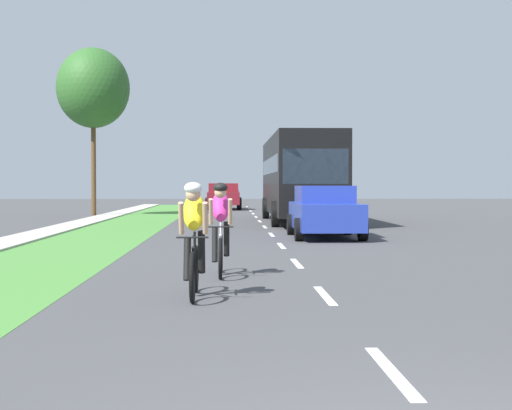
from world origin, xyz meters
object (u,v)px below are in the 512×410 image
(cyclist_lead, at_px, (194,239))
(bus_black, at_px, (300,174))
(cyclist_trailing, at_px, (221,228))
(street_tree_far, at_px, (93,88))
(sedan_blue, at_px, (325,211))
(pickup_maroon, at_px, (224,196))

(cyclist_lead, xyz_separation_m, bus_black, (3.45, 21.12, 1.17))
(cyclist_trailing, bearing_deg, street_tree_far, 104.52)
(street_tree_far, bearing_deg, cyclist_trailing, -75.48)
(sedan_blue, height_order, pickup_maroon, pickup_maroon)
(pickup_maroon, bearing_deg, bus_black, -78.60)
(cyclist_trailing, relative_size, sedan_blue, 0.40)
(cyclist_trailing, relative_size, street_tree_far, 0.20)
(bus_black, xyz_separation_m, pickup_maroon, (-3.26, 16.16, -1.15))
(cyclist_lead, relative_size, sedan_blue, 0.40)
(cyclist_trailing, bearing_deg, pickup_maroon, 90.24)
(bus_black, bearing_deg, cyclist_lead, -99.27)
(cyclist_trailing, xyz_separation_m, street_tree_far, (-6.65, 25.67, 5.59))
(sedan_blue, xyz_separation_m, bus_black, (0.16, 9.41, 1.21))
(sedan_blue, xyz_separation_m, street_tree_far, (-9.60, 16.44, 5.63))
(street_tree_far, bearing_deg, bus_black, -35.77)
(sedan_blue, relative_size, street_tree_far, 0.51)
(sedan_blue, distance_m, pickup_maroon, 25.76)
(cyclist_trailing, xyz_separation_m, bus_black, (3.11, 18.64, 1.17))
(pickup_maroon, bearing_deg, cyclist_lead, -90.29)
(street_tree_far, bearing_deg, sedan_blue, -59.72)
(sedan_blue, bearing_deg, street_tree_far, 120.28)
(cyclist_trailing, height_order, sedan_blue, cyclist_trailing)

